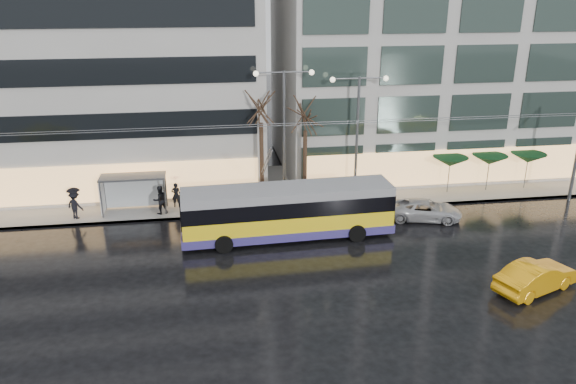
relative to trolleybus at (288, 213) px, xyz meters
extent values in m
plane|color=black|center=(-1.42, -5.32, -1.57)|extent=(140.00, 140.00, 0.00)
cube|color=gray|center=(0.58, 8.68, -1.50)|extent=(80.00, 10.00, 0.15)
cube|color=slate|center=(0.58, 3.73, -1.50)|extent=(80.00, 0.10, 0.15)
cube|color=#A8A5A1|center=(-17.42, 13.68, 9.58)|extent=(34.00, 14.00, 22.00)
cube|color=#A8A5A1|center=(17.58, 13.68, 11.08)|extent=(32.00, 14.00, 25.00)
cube|color=yellow|center=(0.00, 0.00, -0.49)|extent=(12.49, 3.08, 1.55)
cube|color=navy|center=(0.00, 0.00, -1.00)|extent=(12.53, 3.12, 0.52)
cube|color=black|center=(0.00, 0.00, 0.65)|extent=(12.51, 3.10, 0.93)
cube|color=gray|center=(0.00, 0.00, 1.37)|extent=(12.49, 3.08, 0.52)
cube|color=black|center=(6.22, 0.25, 0.50)|extent=(0.16, 2.38, 1.34)
cube|color=black|center=(-6.22, -0.25, 0.50)|extent=(0.16, 2.38, 1.34)
cylinder|color=black|center=(3.87, 1.45, -1.05)|extent=(1.05, 0.40, 1.03)
cylinder|color=black|center=(3.97, -1.13, -1.05)|extent=(1.05, 0.40, 1.03)
cylinder|color=black|center=(-3.97, 1.13, -1.05)|extent=(1.05, 0.40, 1.03)
cylinder|color=black|center=(-3.87, -1.45, -1.05)|extent=(1.05, 0.40, 1.03)
cylinder|color=#595B60|center=(-1.07, 0.94, 2.87)|extent=(0.22, 3.84, 2.72)
cylinder|color=#595B60|center=(-1.09, 1.46, 2.87)|extent=(0.22, 3.84, 2.72)
cylinder|color=#595B60|center=(-0.42, 0.43, 5.23)|extent=(42.00, 0.04, 0.04)
cylinder|color=#595B60|center=(-0.42, 0.93, 5.23)|extent=(42.00, 0.04, 0.04)
cube|color=#595B60|center=(-9.42, 5.18, 1.03)|extent=(4.20, 1.60, 0.12)
cube|color=silver|center=(-9.42, 5.88, -0.22)|extent=(4.00, 0.05, 2.20)
cube|color=white|center=(-11.47, 5.18, -0.22)|extent=(0.10, 1.40, 2.20)
cylinder|color=#595B60|center=(-11.42, 4.48, -0.22)|extent=(0.10, 0.10, 2.40)
cylinder|color=#595B60|center=(-11.42, 5.88, -0.22)|extent=(0.10, 0.10, 2.40)
cylinder|color=#595B60|center=(-7.42, 4.48, -0.22)|extent=(0.10, 0.10, 2.40)
cylinder|color=#595B60|center=(-7.42, 5.88, -0.22)|extent=(0.10, 0.10, 2.40)
cylinder|color=#595B60|center=(0.58, 5.48, 3.08)|extent=(0.18, 0.18, 9.00)
cylinder|color=#595B60|center=(-0.32, 5.48, 7.48)|extent=(1.80, 0.10, 0.10)
cylinder|color=#595B60|center=(1.48, 5.48, 7.48)|extent=(1.80, 0.10, 0.10)
sphere|color=#FFF2CC|center=(-1.22, 5.48, 7.43)|extent=(0.36, 0.36, 0.36)
sphere|color=#FFF2CC|center=(2.38, 5.48, 7.43)|extent=(0.36, 0.36, 0.36)
cylinder|color=#595B60|center=(5.58, 5.48, 2.83)|extent=(0.18, 0.18, 8.50)
cylinder|color=#595B60|center=(4.68, 5.48, 6.98)|extent=(1.80, 0.10, 0.10)
cylinder|color=#595B60|center=(6.48, 5.48, 6.98)|extent=(1.80, 0.10, 0.10)
sphere|color=#FFF2CC|center=(3.78, 5.48, 6.93)|extent=(0.36, 0.36, 0.36)
sphere|color=#FFF2CC|center=(7.38, 5.48, 6.93)|extent=(0.36, 0.36, 0.36)
cylinder|color=black|center=(-0.92, 5.68, 1.38)|extent=(0.28, 0.28, 5.60)
cylinder|color=black|center=(2.08, 5.88, 1.03)|extent=(0.28, 0.28, 4.90)
cylinder|color=#595B60|center=(12.58, 5.68, -0.32)|extent=(0.06, 0.06, 2.20)
cone|color=#0F3A18|center=(12.58, 5.68, 0.88)|extent=(2.50, 2.50, 0.70)
cylinder|color=#595B60|center=(15.58, 5.68, -0.32)|extent=(0.06, 0.06, 2.20)
cone|color=#0F3A18|center=(15.58, 5.68, 0.88)|extent=(2.50, 2.50, 0.70)
cylinder|color=#595B60|center=(18.58, 5.68, -0.32)|extent=(0.06, 0.06, 2.20)
cone|color=#0F3A18|center=(18.58, 5.68, 0.88)|extent=(2.50, 2.50, 0.70)
imported|color=#F49F0C|center=(11.24, -7.97, -0.81)|extent=(4.86, 3.20, 1.51)
imported|color=#B6B6BB|center=(9.19, 1.44, -0.92)|extent=(5.05, 3.26, 1.30)
imported|color=black|center=(-6.76, 5.67, -0.57)|extent=(0.66, 0.46, 1.71)
imported|color=#F050B4|center=(-6.76, 5.67, 0.33)|extent=(1.05, 1.06, 0.88)
imported|color=black|center=(-7.76, 4.63, -0.47)|extent=(1.16, 1.07, 1.91)
imported|color=black|center=(-13.09, 4.61, -0.50)|extent=(1.37, 1.21, 1.84)
imported|color=black|center=(-13.09, 4.61, 0.33)|extent=(1.13, 1.13, 0.72)
camera|label=1|loc=(-4.56, -30.40, 12.80)|focal=35.00mm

